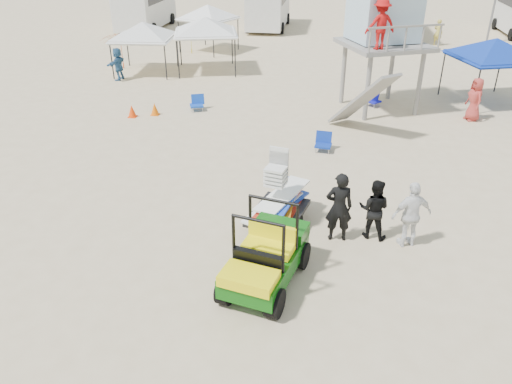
# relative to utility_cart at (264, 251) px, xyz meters

# --- Properties ---
(ground) EXTENTS (140.00, 140.00, 0.00)m
(ground) POSITION_rel_utility_cart_xyz_m (-0.95, -1.25, -0.85)
(ground) COLOR beige
(ground) RESTS_ON ground
(utility_cart) EXTENTS (1.71, 2.62, 1.83)m
(utility_cart) POSITION_rel_utility_cart_xyz_m (0.00, 0.00, 0.00)
(utility_cart) COLOR #0D530D
(utility_cart) RESTS_ON ground
(surf_trailer) EXTENTS (1.58, 2.35, 1.91)m
(surf_trailer) POSITION_rel_utility_cart_xyz_m (0.00, 2.33, -0.08)
(surf_trailer) COLOR black
(surf_trailer) RESTS_ON ground
(man_left) EXTENTS (0.71, 0.51, 1.80)m
(man_left) POSITION_rel_utility_cart_xyz_m (1.52, 2.03, 0.05)
(man_left) COLOR black
(man_left) RESTS_ON ground
(man_mid) EXTENTS (0.87, 0.74, 1.56)m
(man_mid) POSITION_rel_utility_cart_xyz_m (2.37, 2.28, -0.08)
(man_mid) COLOR black
(man_mid) RESTS_ON ground
(man_right) EXTENTS (1.07, 0.74, 1.69)m
(man_right) POSITION_rel_utility_cart_xyz_m (3.22, 2.03, -0.01)
(man_right) COLOR white
(man_right) RESTS_ON ground
(lifeguard_tower) EXTENTS (4.09, 4.09, 4.95)m
(lifeguard_tower) POSITION_rel_utility_cart_xyz_m (2.99, 12.49, 2.83)
(lifeguard_tower) COLOR gray
(lifeguard_tower) RESTS_ON ground
(canopy_blue) EXTENTS (3.76, 3.76, 3.16)m
(canopy_blue) POSITION_rel_utility_cart_xyz_m (7.77, 13.93, 1.76)
(canopy_blue) COLOR black
(canopy_blue) RESTS_ON ground
(canopy_white_a) EXTENTS (3.66, 3.66, 3.17)m
(canopy_white_a) POSITION_rel_utility_cart_xyz_m (-5.52, 17.34, 1.77)
(canopy_white_a) COLOR black
(canopy_white_a) RESTS_ON ground
(canopy_white_b) EXTENTS (3.12, 3.12, 2.98)m
(canopy_white_b) POSITION_rel_utility_cart_xyz_m (-8.58, 16.53, 1.57)
(canopy_white_b) COLOR black
(canopy_white_b) RESTS_ON ground
(canopy_white_c) EXTENTS (3.58, 3.58, 3.12)m
(canopy_white_c) POSITION_rel_utility_cart_xyz_m (-6.53, 22.03, 1.72)
(canopy_white_c) COLOR black
(canopy_white_c) RESTS_ON ground
(umbrella_a) EXTENTS (2.67, 2.70, 1.89)m
(umbrella_a) POSITION_rel_utility_cart_xyz_m (-10.15, 17.07, 0.09)
(umbrella_a) COLOR red
(umbrella_a) RESTS_ON ground
(umbrella_b) EXTENTS (2.43, 2.44, 1.66)m
(umbrella_b) POSITION_rel_utility_cart_xyz_m (-7.40, 21.12, -0.02)
(umbrella_b) COLOR gold
(umbrella_b) RESTS_ON ground
(cone_near) EXTENTS (0.34, 0.34, 0.50)m
(cone_near) POSITION_rel_utility_cart_xyz_m (-5.95, 10.15, -0.60)
(cone_near) COLOR #F06307
(cone_near) RESTS_ON ground
(cone_far) EXTENTS (0.34, 0.34, 0.50)m
(cone_far) POSITION_rel_utility_cart_xyz_m (-6.78, 9.76, -0.60)
(cone_far) COLOR #FF3E08
(cone_far) RESTS_ON ground
(beach_chair_a) EXTENTS (0.68, 0.74, 0.64)m
(beach_chair_a) POSITION_rel_utility_cart_xyz_m (-4.40, 11.05, -0.54)
(beach_chair_a) COLOR #1040B5
(beach_chair_a) RESTS_ON ground
(beach_chair_b) EXTENTS (0.59, 0.63, 0.64)m
(beach_chair_b) POSITION_rel_utility_cart_xyz_m (0.99, 7.55, -0.54)
(beach_chair_b) COLOR #0D2D97
(beach_chair_b) RESTS_ON ground
(beach_chair_c) EXTENTS (0.73, 0.84, 0.64)m
(beach_chair_c) POSITION_rel_utility_cart_xyz_m (2.93, 12.76, -0.54)
(beach_chair_c) COLOR #1013B4
(beach_chair_c) RESTS_ON ground
(rv_far_left) EXTENTS (2.64, 6.80, 3.25)m
(rv_far_left) POSITION_rel_utility_cart_xyz_m (-12.96, 28.74, 0.95)
(rv_far_left) COLOR silver
(rv_far_left) RESTS_ON ground
(rv_mid_left) EXTENTS (2.65, 6.50, 3.25)m
(rv_mid_left) POSITION_rel_utility_cart_xyz_m (-3.96, 30.24, 0.95)
(rv_mid_left) COLOR silver
(rv_mid_left) RESTS_ON ground
(rv_mid_right) EXTENTS (2.64, 7.00, 3.25)m
(rv_mid_right) POSITION_rel_utility_cart_xyz_m (5.04, 28.74, 0.95)
(rv_mid_right) COLOR silver
(rv_mid_right) RESTS_ON ground
(distant_beachgoers) EXTENTS (17.75, 15.17, 1.69)m
(distant_beachgoers) POSITION_rel_utility_cart_xyz_m (-1.04, 15.65, -0.04)
(distant_beachgoers) COLOR gold
(distant_beachgoers) RESTS_ON ground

